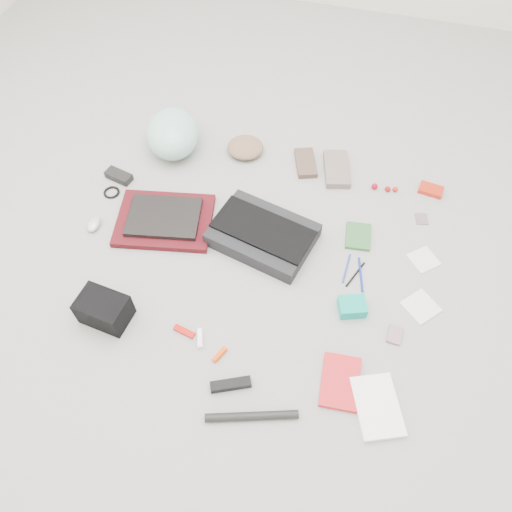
% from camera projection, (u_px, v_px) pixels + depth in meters
% --- Properties ---
extents(ground_plane, '(4.00, 4.00, 0.00)m').
position_uv_depth(ground_plane, '(256.00, 263.00, 2.03)').
color(ground_plane, gray).
extents(messenger_bag, '(0.46, 0.38, 0.07)m').
position_uv_depth(messenger_bag, '(263.00, 235.00, 2.06)').
color(messenger_bag, black).
rests_on(messenger_bag, ground_plane).
extents(bag_flap, '(0.44, 0.28, 0.01)m').
position_uv_depth(bag_flap, '(263.00, 229.00, 2.03)').
color(bag_flap, black).
rests_on(bag_flap, messenger_bag).
extents(laptop_sleeve, '(0.45, 0.37, 0.03)m').
position_uv_depth(laptop_sleeve, '(165.00, 220.00, 2.13)').
color(laptop_sleeve, '#470B12').
rests_on(laptop_sleeve, ground_plane).
extents(laptop, '(0.34, 0.27, 0.02)m').
position_uv_depth(laptop, '(164.00, 217.00, 2.11)').
color(laptop, black).
rests_on(laptop, laptop_sleeve).
extents(bike_helmet, '(0.34, 0.38, 0.19)m').
position_uv_depth(bike_helmet, '(173.00, 133.00, 2.33)').
color(bike_helmet, '#A0D7CF').
rests_on(bike_helmet, ground_plane).
extents(beanie, '(0.21, 0.20, 0.06)m').
position_uv_depth(beanie, '(245.00, 147.00, 2.36)').
color(beanie, brown).
rests_on(beanie, ground_plane).
extents(mitten_left, '(0.14, 0.20, 0.03)m').
position_uv_depth(mitten_left, '(306.00, 163.00, 2.33)').
color(mitten_left, brown).
rests_on(mitten_left, ground_plane).
extents(mitten_right, '(0.16, 0.24, 0.03)m').
position_uv_depth(mitten_right, '(337.00, 169.00, 2.30)').
color(mitten_right, '#72655D').
rests_on(mitten_right, ground_plane).
extents(power_brick, '(0.13, 0.08, 0.03)m').
position_uv_depth(power_brick, '(119.00, 176.00, 2.28)').
color(power_brick, black).
rests_on(power_brick, ground_plane).
extents(cable_coil, '(0.09, 0.09, 0.01)m').
position_uv_depth(cable_coil, '(112.00, 192.00, 2.23)').
color(cable_coil, black).
rests_on(cable_coil, ground_plane).
extents(mouse, '(0.06, 0.09, 0.03)m').
position_uv_depth(mouse, '(94.00, 224.00, 2.12)').
color(mouse, '#AFAFB1').
rests_on(mouse, ground_plane).
extents(camera_bag, '(0.19, 0.15, 0.12)m').
position_uv_depth(camera_bag, '(104.00, 309.00, 1.84)').
color(camera_bag, black).
rests_on(camera_bag, ground_plane).
extents(multitool, '(0.09, 0.04, 0.01)m').
position_uv_depth(multitool, '(184.00, 331.00, 1.85)').
color(multitool, '#A80C06').
rests_on(multitool, ground_plane).
extents(toiletry_tube_white, '(0.04, 0.08, 0.02)m').
position_uv_depth(toiletry_tube_white, '(200.00, 338.00, 1.82)').
color(toiletry_tube_white, white).
rests_on(toiletry_tube_white, ground_plane).
extents(toiletry_tube_orange, '(0.04, 0.07, 0.02)m').
position_uv_depth(toiletry_tube_orange, '(220.00, 355.00, 1.79)').
color(toiletry_tube_orange, '#EC4000').
rests_on(toiletry_tube_orange, ground_plane).
extents(u_lock, '(0.14, 0.09, 0.03)m').
position_uv_depth(u_lock, '(231.00, 385.00, 1.72)').
color(u_lock, black).
rests_on(u_lock, ground_plane).
extents(bike_pump, '(0.31, 0.12, 0.03)m').
position_uv_depth(bike_pump, '(252.00, 416.00, 1.66)').
color(bike_pump, black).
rests_on(bike_pump, ground_plane).
extents(book_red, '(0.15, 0.21, 0.02)m').
position_uv_depth(book_red, '(340.00, 382.00, 1.73)').
color(book_red, red).
rests_on(book_red, ground_plane).
extents(book_white, '(0.22, 0.25, 0.02)m').
position_uv_depth(book_white, '(377.00, 406.00, 1.68)').
color(book_white, white).
rests_on(book_white, ground_plane).
extents(notepad, '(0.12, 0.15, 0.02)m').
position_uv_depth(notepad, '(358.00, 236.00, 2.09)').
color(notepad, '#295D2C').
rests_on(notepad, ground_plane).
extents(pen_blue, '(0.01, 0.14, 0.01)m').
position_uv_depth(pen_blue, '(347.00, 268.00, 2.01)').
color(pen_blue, '#213495').
rests_on(pen_blue, ground_plane).
extents(pen_black, '(0.06, 0.13, 0.01)m').
position_uv_depth(pen_black, '(355.00, 274.00, 1.99)').
color(pen_black, black).
rests_on(pen_black, ground_plane).
extents(pen_navy, '(0.05, 0.16, 0.01)m').
position_uv_depth(pen_navy, '(361.00, 274.00, 1.99)').
color(pen_navy, navy).
rests_on(pen_navy, ground_plane).
extents(accordion_wallet, '(0.12, 0.11, 0.05)m').
position_uv_depth(accordion_wallet, '(352.00, 307.00, 1.88)').
color(accordion_wallet, '#049F8C').
rests_on(accordion_wallet, ground_plane).
extents(card_deck, '(0.06, 0.08, 0.01)m').
position_uv_depth(card_deck, '(395.00, 335.00, 1.84)').
color(card_deck, gray).
rests_on(card_deck, ground_plane).
extents(napkin_top, '(0.15, 0.15, 0.01)m').
position_uv_depth(napkin_top, '(424.00, 260.00, 2.03)').
color(napkin_top, silver).
rests_on(napkin_top, ground_plane).
extents(napkin_bottom, '(0.16, 0.16, 0.01)m').
position_uv_depth(napkin_bottom, '(421.00, 307.00, 1.91)').
color(napkin_bottom, silver).
rests_on(napkin_bottom, ground_plane).
extents(lollipop_a, '(0.03, 0.03, 0.03)m').
position_uv_depth(lollipop_a, '(375.00, 186.00, 2.24)').
color(lollipop_a, '#9C0119').
rests_on(lollipop_a, ground_plane).
extents(lollipop_b, '(0.03, 0.03, 0.03)m').
position_uv_depth(lollipop_b, '(388.00, 189.00, 2.24)').
color(lollipop_b, '#A00913').
rests_on(lollipop_b, ground_plane).
extents(lollipop_c, '(0.03, 0.03, 0.02)m').
position_uv_depth(lollipop_c, '(395.00, 189.00, 2.24)').
color(lollipop_c, red).
rests_on(lollipop_c, ground_plane).
extents(altoids_tin, '(0.11, 0.08, 0.02)m').
position_uv_depth(altoids_tin, '(431.00, 190.00, 2.24)').
color(altoids_tin, '#B42512').
rests_on(altoids_tin, ground_plane).
extents(stamp_sheet, '(0.06, 0.07, 0.00)m').
position_uv_depth(stamp_sheet, '(422.00, 219.00, 2.15)').
color(stamp_sheet, slate).
rests_on(stamp_sheet, ground_plane).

